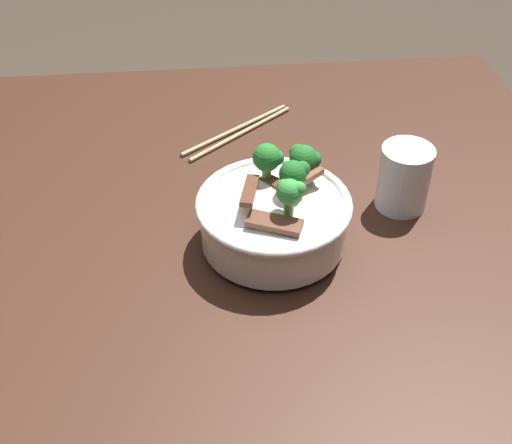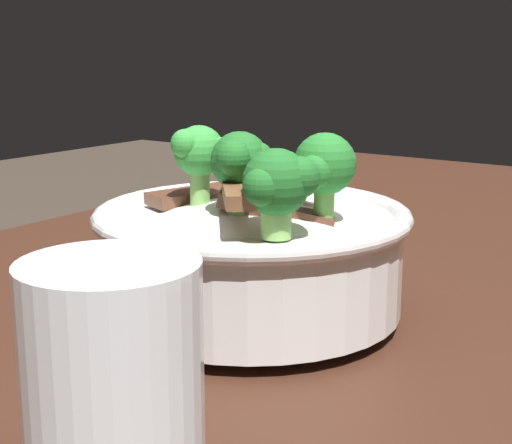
{
  "view_description": "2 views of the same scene",
  "coord_description": "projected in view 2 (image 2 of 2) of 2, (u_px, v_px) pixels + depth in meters",
  "views": [
    {
      "loc": [
        0.04,
        -0.77,
        1.35
      ],
      "look_at": [
        0.11,
        -0.08,
        0.77
      ],
      "focal_mm": 46.5,
      "sensor_mm": 36.0,
      "label": 1
    },
    {
      "loc": [
        0.54,
        0.2,
        0.92
      ],
      "look_at": [
        0.13,
        -0.09,
        0.81
      ],
      "focal_mm": 55.17,
      "sensor_mm": 36.0,
      "label": 2
    }
  ],
  "objects": [
    {
      "name": "drinking_glass",
      "position": [
        113.0,
        386.0,
        0.32
      ],
      "size": [
        0.08,
        0.08,
        0.1
      ],
      "color": "white",
      "rests_on": "dining_table"
    },
    {
      "name": "rice_bowl",
      "position": [
        253.0,
        245.0,
        0.52
      ],
      "size": [
        0.21,
        0.21,
        0.13
      ],
      "color": "white",
      "rests_on": "dining_table"
    },
    {
      "name": "dining_table",
      "position": [
        448.0,
        420.0,
        0.61
      ],
      "size": [
        1.26,
        0.88,
        0.74
      ],
      "color": "#381E14",
      "rests_on": "ground"
    }
  ]
}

